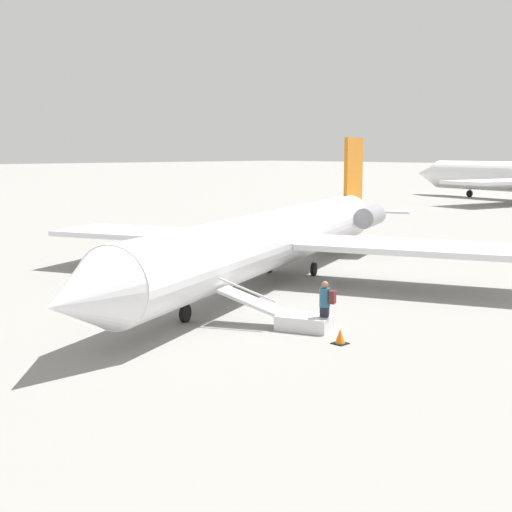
% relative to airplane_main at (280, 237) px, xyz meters
% --- Properties ---
extents(ground_plane, '(600.00, 600.00, 0.00)m').
position_rel_airplane_main_xyz_m(ground_plane, '(0.89, 0.38, -2.06)').
color(ground_plane, gray).
extents(airplane_main, '(30.49, 23.96, 6.90)m').
position_rel_airplane_main_xyz_m(airplane_main, '(0.00, 0.00, 0.00)').
color(airplane_main, silver).
rests_on(airplane_main, ground).
extents(boarding_stairs, '(2.53, 4.09, 1.71)m').
position_rel_airplane_main_xyz_m(boarding_stairs, '(6.48, 6.98, -1.68)').
color(boarding_stairs, silver).
rests_on(boarding_stairs, ground).
extents(passenger, '(0.45, 0.57, 1.74)m').
position_rel_airplane_main_xyz_m(passenger, '(5.97, 8.02, -1.06)').
color(passenger, '#23232D').
rests_on(passenger, ground).
extents(traffic_cone_near_stairs, '(0.45, 0.45, 0.49)m').
position_rel_airplane_main_xyz_m(traffic_cone_near_stairs, '(6.82, 9.37, -1.84)').
color(traffic_cone_near_stairs, black).
rests_on(traffic_cone_near_stairs, ground).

